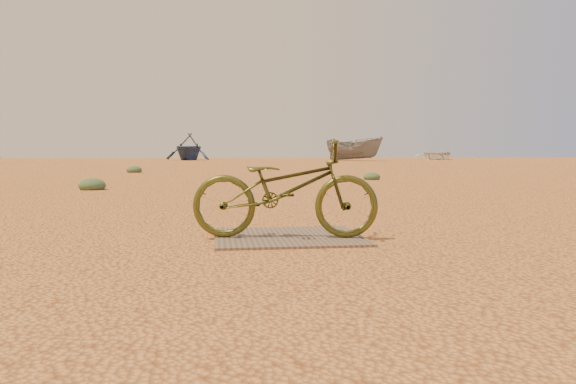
{
  "coord_description": "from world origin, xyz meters",
  "views": [
    {
      "loc": [
        -1.15,
        -5.32,
        0.82
      ],
      "look_at": [
        -0.47,
        -0.12,
        0.44
      ],
      "focal_mm": 35.0,
      "sensor_mm": 36.0,
      "label": 1
    }
  ],
  "objects": [
    {
      "name": "ground",
      "position": [
        0.0,
        0.0,
        0.0
      ],
      "size": [
        120.0,
        120.0,
        0.0
      ],
      "primitive_type": "plane",
      "color": "#E9964B",
      "rests_on": "ground"
    },
    {
      "name": "kale_c",
      "position": [
        -4.15,
        16.51,
        0.0
      ],
      "size": [
        0.58,
        0.58,
        0.32
      ],
      "primitive_type": "ellipsoid",
      "color": "#506641",
      "rests_on": "ground"
    },
    {
      "name": "kale_a",
      "position": [
        -3.72,
        6.99,
        0.0
      ],
      "size": [
        0.56,
        0.56,
        0.31
      ],
      "primitive_type": "ellipsoid",
      "color": "#506641",
      "rests_on": "ground"
    },
    {
      "name": "boat_mid_right",
      "position": [
        10.51,
        40.71,
        0.99
      ],
      "size": [
        5.21,
        4.61,
        1.97
      ],
      "primitive_type": "imported",
      "rotation": [
        0.0,
        0.0,
        0.92
      ],
      "color": "slate",
      "rests_on": "ground"
    },
    {
      "name": "plywood_board",
      "position": [
        -0.47,
        -0.12,
        0.01
      ],
      "size": [
        1.38,
        1.23,
        0.02
      ],
      "primitive_type": "cube",
      "color": "#765F4B",
      "rests_on": "ground"
    },
    {
      "name": "bicycle",
      "position": [
        -0.51,
        -0.21,
        0.47
      ],
      "size": [
        1.78,
        0.84,
        0.9
      ],
      "primitive_type": "imported",
      "rotation": [
        0.0,
        0.0,
        1.42
      ],
      "color": "#46491A",
      "rests_on": "plywood_board"
    },
    {
      "name": "boat_far_right",
      "position": [
        19.86,
        45.69,
        0.54
      ],
      "size": [
        4.68,
        5.87,
        1.09
      ],
      "primitive_type": "imported",
      "rotation": [
        0.0,
        0.0,
        -0.19
      ],
      "color": "silver",
      "rests_on": "ground"
    },
    {
      "name": "kale_b",
      "position": [
        3.32,
        10.25,
        0.0
      ],
      "size": [
        0.48,
        0.48,
        0.26
      ],
      "primitive_type": "ellipsoid",
      "color": "#506641",
      "rests_on": "ground"
    },
    {
      "name": "boat_far_left",
      "position": [
        -3.36,
        45.16,
        1.2
      ],
      "size": [
        5.21,
        5.6,
        2.41
      ],
      "primitive_type": "imported",
      "rotation": [
        0.0,
        0.0,
        -0.33
      ],
      "color": "navy",
      "rests_on": "ground"
    }
  ]
}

